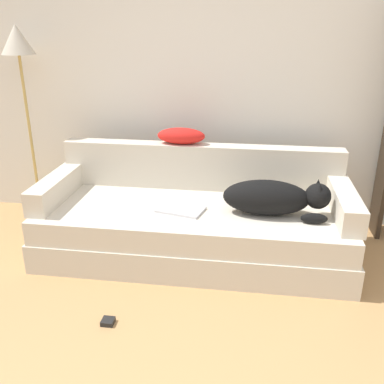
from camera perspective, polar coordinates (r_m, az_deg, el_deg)
wall_back at (r=3.59m, az=4.86°, el=17.04°), size 7.72×0.06×2.70m
couch at (r=3.20m, az=0.25°, el=-5.18°), size 2.24×0.92×0.39m
couch_backrest at (r=3.41m, az=1.17°, el=3.42°), size 2.20×0.15×0.36m
couch_arm_left at (r=3.37m, az=-17.66°, el=0.52°), size 0.15×0.73×0.18m
couch_arm_right at (r=3.12m, az=19.66°, el=-1.46°), size 0.15×0.73×0.18m
dog at (r=2.98m, az=10.89°, el=-0.74°), size 0.73×0.26×0.26m
laptop at (r=3.04m, az=-1.53°, el=-2.35°), size 0.36×0.27×0.02m
throw_pillow at (r=3.37m, az=-1.46°, el=7.50°), size 0.38×0.17×0.13m
floor_lamp at (r=3.82m, az=-21.96°, el=15.79°), size 0.26×0.26×1.63m
power_adapter at (r=2.64m, az=-11.14°, el=-16.59°), size 0.07×0.07×0.03m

